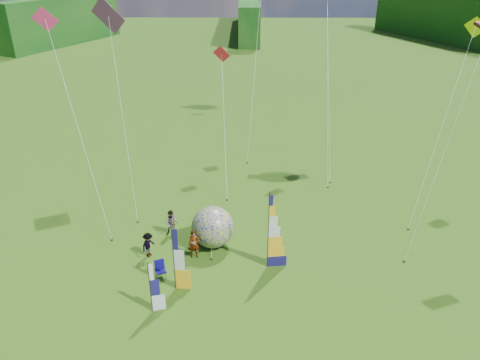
{
  "coord_description": "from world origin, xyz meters",
  "views": [
    {
      "loc": [
        -0.76,
        -18.72,
        16.91
      ],
      "look_at": [
        -1.0,
        4.0,
        5.5
      ],
      "focal_mm": 35.0,
      "sensor_mm": 36.0,
      "label": 1
    }
  ],
  "objects_px": {
    "feather_banner_main": "(268,232)",
    "camp_chair": "(161,270)",
    "spectator_b": "(172,223)",
    "spectator_a": "(194,244)",
    "side_banner_left": "(174,260)",
    "bol_inflatable": "(213,227)",
    "side_banner_far": "(150,288)",
    "kite_whale": "(329,55)",
    "spectator_c": "(148,245)",
    "spectator_d": "(212,219)"
  },
  "relations": [
    {
      "from": "feather_banner_main",
      "to": "camp_chair",
      "type": "bearing_deg",
      "value": -177.8
    },
    {
      "from": "feather_banner_main",
      "to": "camp_chair",
      "type": "height_order",
      "value": "feather_banner_main"
    },
    {
      "from": "spectator_d",
      "to": "spectator_a",
      "type": "bearing_deg",
      "value": 120.34
    },
    {
      "from": "feather_banner_main",
      "to": "camp_chair",
      "type": "distance_m",
      "value": 6.45
    },
    {
      "from": "spectator_a",
      "to": "kite_whale",
      "type": "bearing_deg",
      "value": 45.24
    },
    {
      "from": "side_banner_far",
      "to": "spectator_b",
      "type": "xyz_separation_m",
      "value": [
        0.04,
        7.16,
        -0.59
      ]
    },
    {
      "from": "bol_inflatable",
      "to": "spectator_a",
      "type": "distance_m",
      "value": 1.69
    },
    {
      "from": "side_banner_far",
      "to": "feather_banner_main",
      "type": "bearing_deg",
      "value": 16.34
    },
    {
      "from": "side_banner_far",
      "to": "kite_whale",
      "type": "distance_m",
      "value": 24.59
    },
    {
      "from": "bol_inflatable",
      "to": "side_banner_far",
      "type": "bearing_deg",
      "value": -114.51
    },
    {
      "from": "side_banner_left",
      "to": "kite_whale",
      "type": "height_order",
      "value": "kite_whale"
    },
    {
      "from": "feather_banner_main",
      "to": "camp_chair",
      "type": "xyz_separation_m",
      "value": [
        -6.08,
        -1.06,
        -1.87
      ]
    },
    {
      "from": "side_banner_far",
      "to": "spectator_d",
      "type": "bearing_deg",
      "value": 55.87
    },
    {
      "from": "spectator_c",
      "to": "side_banner_far",
      "type": "bearing_deg",
      "value": -139.61
    },
    {
      "from": "bol_inflatable",
      "to": "spectator_c",
      "type": "xyz_separation_m",
      "value": [
        -3.81,
        -1.21,
        -0.52
      ]
    },
    {
      "from": "camp_chair",
      "to": "side_banner_left",
      "type": "bearing_deg",
      "value": -66.75
    },
    {
      "from": "bol_inflatable",
      "to": "spectator_a",
      "type": "height_order",
      "value": "bol_inflatable"
    },
    {
      "from": "side_banner_left",
      "to": "bol_inflatable",
      "type": "distance_m",
      "value": 4.64
    },
    {
      "from": "side_banner_left",
      "to": "bol_inflatable",
      "type": "xyz_separation_m",
      "value": [
        1.78,
        4.24,
        -0.62
      ]
    },
    {
      "from": "side_banner_left",
      "to": "camp_chair",
      "type": "relative_size",
      "value": 3.68
    },
    {
      "from": "bol_inflatable",
      "to": "spectator_a",
      "type": "xyz_separation_m",
      "value": [
        -1.04,
        -1.26,
        -0.41
      ]
    },
    {
      "from": "feather_banner_main",
      "to": "side_banner_left",
      "type": "height_order",
      "value": "feather_banner_main"
    },
    {
      "from": "side_banner_left",
      "to": "spectator_b",
      "type": "relative_size",
      "value": 2.16
    },
    {
      "from": "bol_inflatable",
      "to": "spectator_d",
      "type": "relative_size",
      "value": 1.5
    },
    {
      "from": "spectator_b",
      "to": "kite_whale",
      "type": "xyz_separation_m",
      "value": [
        11.58,
        13.21,
        8.0
      ]
    },
    {
      "from": "spectator_b",
      "to": "camp_chair",
      "type": "distance_m",
      "value": 4.41
    },
    {
      "from": "feather_banner_main",
      "to": "kite_whale",
      "type": "distance_m",
      "value": 18.61
    },
    {
      "from": "side_banner_far",
      "to": "kite_whale",
      "type": "relative_size",
      "value": 0.17
    },
    {
      "from": "bol_inflatable",
      "to": "spectator_b",
      "type": "height_order",
      "value": "bol_inflatable"
    },
    {
      "from": "feather_banner_main",
      "to": "side_banner_far",
      "type": "xyz_separation_m",
      "value": [
        -6.08,
        -3.82,
        -0.91
      ]
    },
    {
      "from": "spectator_a",
      "to": "spectator_c",
      "type": "height_order",
      "value": "spectator_a"
    },
    {
      "from": "side_banner_left",
      "to": "side_banner_far",
      "type": "xyz_separation_m",
      "value": [
        -0.97,
        -1.8,
        -0.45
      ]
    },
    {
      "from": "spectator_c",
      "to": "camp_chair",
      "type": "height_order",
      "value": "spectator_c"
    },
    {
      "from": "side_banner_left",
      "to": "spectator_b",
      "type": "bearing_deg",
      "value": 102.73
    },
    {
      "from": "side_banner_far",
      "to": "spectator_a",
      "type": "relative_size",
      "value": 1.64
    },
    {
      "from": "feather_banner_main",
      "to": "spectator_d",
      "type": "bearing_deg",
      "value": 123.87
    },
    {
      "from": "spectator_a",
      "to": "spectator_d",
      "type": "xyz_separation_m",
      "value": [
        0.86,
        3.0,
        -0.03
      ]
    },
    {
      "from": "feather_banner_main",
      "to": "spectator_b",
      "type": "height_order",
      "value": "feather_banner_main"
    },
    {
      "from": "feather_banner_main",
      "to": "spectator_a",
      "type": "xyz_separation_m",
      "value": [
        -4.37,
        0.95,
        -1.49
      ]
    },
    {
      "from": "spectator_a",
      "to": "feather_banner_main",
      "type": "bearing_deg",
      "value": -24.59
    },
    {
      "from": "spectator_b",
      "to": "spectator_a",
      "type": "bearing_deg",
      "value": -53.41
    },
    {
      "from": "feather_banner_main",
      "to": "side_banner_left",
      "type": "xyz_separation_m",
      "value": [
        -5.11,
        -2.02,
        -0.46
      ]
    },
    {
      "from": "feather_banner_main",
      "to": "spectator_c",
      "type": "bearing_deg",
      "value": 164.24
    },
    {
      "from": "side_banner_left",
      "to": "spectator_b",
      "type": "distance_m",
      "value": 5.54
    },
    {
      "from": "bol_inflatable",
      "to": "spectator_c",
      "type": "bearing_deg",
      "value": -162.42
    },
    {
      "from": "side_banner_far",
      "to": "camp_chair",
      "type": "xyz_separation_m",
      "value": [
        0.0,
        2.76,
        -0.96
      ]
    },
    {
      "from": "spectator_a",
      "to": "bol_inflatable",
      "type": "bearing_deg",
      "value": 38.18
    },
    {
      "from": "spectator_a",
      "to": "spectator_b",
      "type": "xyz_separation_m",
      "value": [
        -1.67,
        2.38,
        -0.01
      ]
    },
    {
      "from": "side_banner_left",
      "to": "kite_whale",
      "type": "distance_m",
      "value": 22.5
    },
    {
      "from": "spectator_b",
      "to": "spectator_d",
      "type": "bearing_deg",
      "value": 15.2
    }
  ]
}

